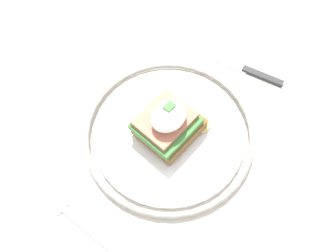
{
  "coord_description": "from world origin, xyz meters",
  "views": [
    {
      "loc": [
        -0.18,
        -0.12,
        1.24
      ],
      "look_at": [
        -0.0,
        0.03,
        0.78
      ],
      "focal_mm": 35.0,
      "sensor_mm": 36.0,
      "label": 1
    }
  ],
  "objects": [
    {
      "name": "ground_plane",
      "position": [
        0.0,
        0.0,
        0.0
      ],
      "size": [
        6.0,
        6.0,
        0.0
      ],
      "primitive_type": "plane",
      "color": "#B2ADA3"
    },
    {
      "name": "dining_table",
      "position": [
        0.0,
        0.0,
        0.62
      ],
      "size": [
        0.84,
        0.81,
        0.74
      ],
      "color": "beige",
      "rests_on": "ground_plane"
    },
    {
      "name": "sandwich",
      "position": [
        -0.0,
        0.03,
        0.79
      ],
      "size": [
        0.11,
        0.09,
        0.08
      ],
      "color": "brown",
      "rests_on": "plate"
    },
    {
      "name": "plate",
      "position": [
        -0.0,
        0.03,
        0.75
      ],
      "size": [
        0.28,
        0.28,
        0.02
      ],
      "color": "white",
      "rests_on": "dining_table"
    },
    {
      "name": "knife",
      "position": [
        0.19,
        0.02,
        0.75
      ],
      "size": [
        0.06,
        0.18,
        0.01
      ],
      "color": "#2D2D2D",
      "rests_on": "dining_table"
    },
    {
      "name": "fork",
      "position": [
        -0.2,
        0.04,
        0.75
      ],
      "size": [
        0.03,
        0.14,
        0.0
      ],
      "color": "silver",
      "rests_on": "dining_table"
    }
  ]
}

